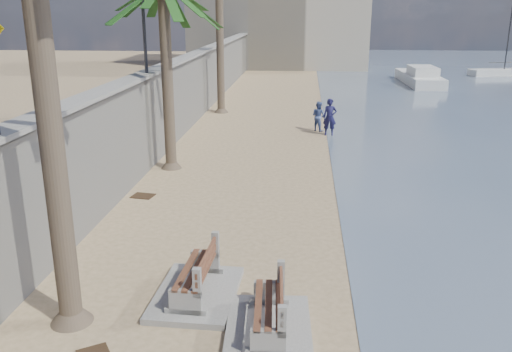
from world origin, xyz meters
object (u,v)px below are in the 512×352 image
object	(u,v)px
person_b	(318,115)
sailboat_west	(504,72)
person_a	(330,114)
bench_far	(196,278)
yacht_far	(419,79)
bench_near	(269,313)

from	to	relation	value
person_b	sailboat_west	bearing A→B (deg)	-86.07
person_a	person_b	world-z (taller)	person_a
bench_far	person_a	bearing A→B (deg)	77.70
yacht_far	sailboat_west	size ratio (longest dim) A/B	0.77
person_a	bench_far	bearing A→B (deg)	-98.53
sailboat_west	person_a	bearing A→B (deg)	-123.07
bench_far	yacht_far	bearing A→B (deg)	72.00
yacht_far	sailboat_west	world-z (taller)	sailboat_west
bench_near	bench_far	size ratio (longest dim) A/B	0.97
person_a	bench_near	bearing A→B (deg)	-92.33
bench_near	bench_far	xyz separation A→B (m)	(-1.64, 1.22, 0.02)
yacht_far	bench_near	bearing A→B (deg)	163.64
bench_far	person_a	distance (m)	16.26
bench_near	sailboat_west	world-z (taller)	sailboat_west
yacht_far	sailboat_west	distance (m)	10.87
yacht_far	sailboat_west	xyz separation A→B (m)	(8.86, 6.30, 0.02)
person_a	yacht_far	distance (m)	21.39
person_a	sailboat_west	bearing A→B (deg)	60.69
bench_near	person_a	xyz separation A→B (m)	(1.83, 17.10, 0.59)
bench_far	person_b	xyz separation A→B (m)	(2.93, 16.83, 0.38)
bench_near	person_b	xyz separation A→B (m)	(1.30, 18.05, 0.40)
bench_far	person_b	size ratio (longest dim) A/B	1.52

